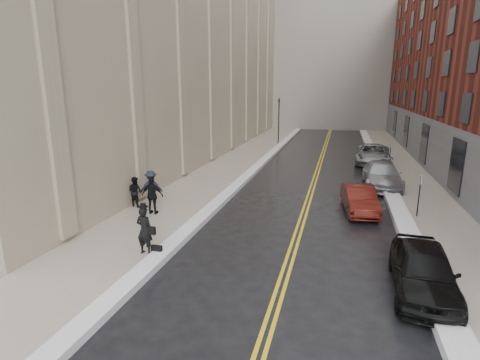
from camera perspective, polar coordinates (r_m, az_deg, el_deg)
The scene contains 18 objects.
ground at distance 13.28m, azimuth -4.70°, elevation -14.27°, with size 160.00×160.00×0.00m, color black.
sidewalk_left at distance 28.98m, azimuth -2.45°, elevation 1.54°, with size 4.00×64.00×0.15m, color gray.
sidewalk_right at distance 28.13m, azimuth 24.80°, elevation -0.12°, with size 3.00×64.00×0.15m, color gray.
lane_stripe_a at distance 27.76m, azimuth 11.23°, elevation 0.58°, with size 0.12×64.00×0.01m, color gold.
lane_stripe_b at distance 27.75m, azimuth 11.73°, elevation 0.55°, with size 0.12×64.00×0.01m, color gold.
snow_ridge_left at distance 28.38m, azimuth 1.99°, elevation 1.40°, with size 0.70×60.80×0.26m, color white.
snow_ridge_right at distance 27.85m, azimuth 21.07°, elevation 0.26°, with size 0.85×60.80×0.30m, color white.
traffic_signal at distance 41.65m, azimuth 5.92°, elevation 9.43°, with size 0.18×0.15×5.20m.
parking_sign_near at distance 19.99m, azimuth 25.67°, elevation -1.72°, with size 0.06×0.35×2.23m.
parking_sign_far at distance 31.61m, azimuth 21.93°, elevation 3.95°, with size 0.06×0.35×2.23m.
car_black at distance 13.22m, azimuth 26.16°, elevation -12.20°, with size 1.80×4.48×1.53m, color black.
car_maroon at distance 20.21m, azimuth 17.74°, elevation -2.80°, with size 1.45×4.17×1.37m, color #47120C.
car_silver_near at distance 25.83m, azimuth 20.82°, elevation 0.74°, with size 2.21×5.44×1.58m, color #989AA0.
car_silver_far at distance 33.61m, azimuth 19.60°, elevation 3.74°, with size 2.69×5.84×1.62m, color gray.
pedestrian_main at distance 14.54m, azimuth -14.33°, elevation -7.46°, with size 0.68×0.44×1.85m, color black.
pedestrian_a at distance 20.42m, azimuth -15.68°, elevation -1.71°, with size 0.78×0.61×1.61m, color black.
pedestrian_b at distance 20.73m, azimuth -13.38°, elevation -1.04°, with size 1.17×0.67×1.81m, color black.
pedestrian_c at distance 18.95m, azimuth -13.19°, elevation -2.30°, with size 1.11×0.46×1.90m, color black.
Camera 1 is at (4.05, -10.99, 6.25)m, focal length 28.00 mm.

